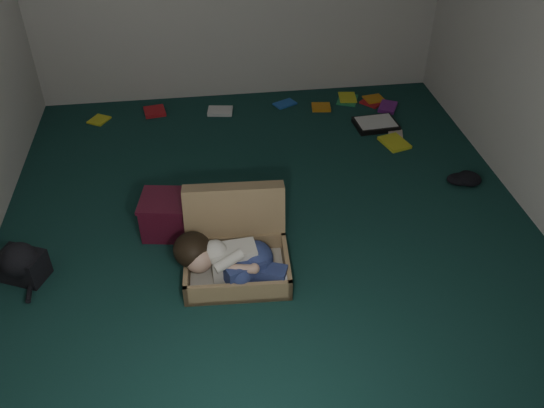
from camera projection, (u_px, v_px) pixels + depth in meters
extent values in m
plane|color=#133631|center=(269.00, 229.00, 4.30)|extent=(4.50, 4.50, 0.00)
plane|color=silver|center=(366.00, 371.00, 1.74)|extent=(4.50, 0.00, 4.50)
cube|color=#A08258|center=(237.00, 268.00, 3.85)|extent=(0.72, 0.53, 0.16)
cube|color=beige|center=(237.00, 272.00, 3.88)|extent=(0.66, 0.47, 0.02)
cube|color=#A08258|center=(235.00, 218.00, 4.01)|extent=(0.71, 0.25, 0.51)
cube|color=silver|center=(234.00, 260.00, 3.78)|extent=(0.31, 0.19, 0.22)
sphere|color=tan|center=(199.00, 259.00, 3.71)|extent=(0.19, 0.19, 0.19)
ellipsoid|color=black|center=(192.00, 249.00, 3.73)|extent=(0.25, 0.26, 0.22)
ellipsoid|color=navy|center=(256.00, 258.00, 3.80)|extent=(0.23, 0.26, 0.22)
cube|color=navy|center=(245.00, 271.00, 3.71)|extent=(0.29, 0.21, 0.14)
cube|color=navy|center=(268.00, 274.00, 3.73)|extent=(0.27, 0.20, 0.11)
sphere|color=white|center=(282.00, 272.00, 3.77)|extent=(0.11, 0.11, 0.11)
sphere|color=white|center=(283.00, 281.00, 3.72)|extent=(0.10, 0.10, 0.10)
cylinder|color=tan|center=(242.00, 269.00, 3.66)|extent=(0.18, 0.07, 0.07)
cube|color=#4D0F21|center=(171.00, 216.00, 4.21)|extent=(0.45, 0.38, 0.27)
cube|color=#4D0F21|center=(169.00, 200.00, 4.12)|extent=(0.47, 0.40, 0.02)
cube|color=black|center=(376.00, 124.00, 5.51)|extent=(0.41, 0.32, 0.05)
cube|color=white|center=(376.00, 122.00, 5.49)|extent=(0.37, 0.28, 0.01)
cube|color=yellow|center=(99.00, 120.00, 5.61)|extent=(0.21, 0.16, 0.02)
cube|color=red|center=(155.00, 112.00, 5.73)|extent=(0.27, 0.26, 0.02)
cube|color=white|center=(220.00, 111.00, 5.74)|extent=(0.21, 0.25, 0.02)
cube|color=blue|center=(285.00, 104.00, 5.88)|extent=(0.23, 0.26, 0.02)
cube|color=orange|center=(321.00, 108.00, 5.80)|extent=(0.27, 0.25, 0.02)
cube|color=#24864D|center=(347.00, 100.00, 5.95)|extent=(0.23, 0.18, 0.02)
cube|color=#752184|center=(388.00, 108.00, 5.81)|extent=(0.27, 0.26, 0.02)
cube|color=beige|center=(395.00, 135.00, 5.37)|extent=(0.20, 0.24, 0.02)
cube|color=yellow|center=(394.00, 143.00, 5.26)|extent=(0.24, 0.26, 0.02)
cube|color=red|center=(373.00, 102.00, 5.91)|extent=(0.26, 0.24, 0.02)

